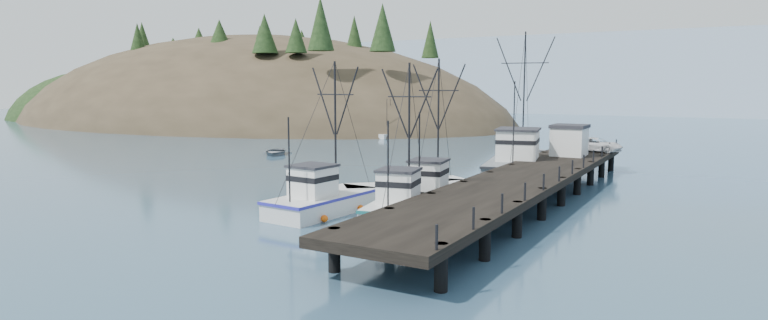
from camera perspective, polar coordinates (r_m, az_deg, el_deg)
ground at (r=37.41m, az=-15.76°, el=-5.93°), size 400.00×400.00×0.00m
pier at (r=43.63m, az=13.26°, el=-1.76°), size 6.00×44.00×2.00m
headland at (r=145.64m, az=-14.29°, el=1.83°), size 134.80×78.00×51.00m
distant_ridge at (r=196.21m, az=25.17°, el=4.01°), size 360.00×40.00×26.00m
distant_ridge_far at (r=220.70m, az=12.44°, el=4.78°), size 180.00×25.00×18.00m
moored_sailboats at (r=103.88m, az=-4.36°, el=2.70°), size 25.64×15.29×6.35m
trawler_near at (r=37.62m, az=1.99°, el=-4.32°), size 4.72×9.75×10.04m
trawler_mid at (r=39.53m, az=-5.42°, el=-3.79°), size 4.03×10.15×10.19m
trawler_far at (r=42.29m, az=4.78°, el=-3.06°), size 4.60×10.18×10.50m
work_vessel at (r=55.47m, az=12.84°, el=-0.37°), size 7.39×16.30×13.48m
pier_shed at (r=56.28m, az=17.23°, el=1.84°), size 3.00×3.20×2.80m
pickup_truck at (r=60.58m, az=19.55°, el=1.39°), size 5.06×2.80×1.34m
motorboat at (r=73.23m, az=-10.31°, el=0.50°), size 5.60×6.13×1.04m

